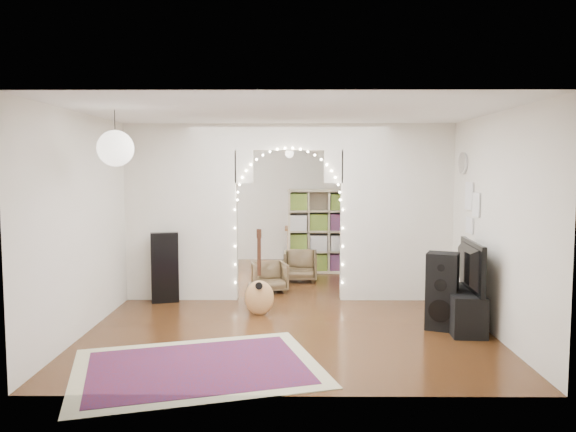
{
  "coord_description": "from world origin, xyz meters",
  "views": [
    {
      "loc": [
        0.04,
        -8.6,
        2.04
      ],
      "look_at": [
        -0.02,
        0.3,
        1.27
      ],
      "focal_mm": 35.0,
      "sensor_mm": 36.0,
      "label": 1
    }
  ],
  "objects_px": {
    "acoustic_guitar": "(259,284)",
    "dining_table": "(313,230)",
    "dining_chair_right": "(300,266)",
    "media_console": "(462,309)",
    "bookcase": "(329,231)",
    "dining_chair_left": "(270,277)",
    "floor_speaker": "(442,291)"
  },
  "relations": [
    {
      "from": "floor_speaker",
      "to": "dining_table",
      "type": "height_order",
      "value": "floor_speaker"
    },
    {
      "from": "acoustic_guitar",
      "to": "dining_table",
      "type": "distance_m",
      "value": 4.58
    },
    {
      "from": "acoustic_guitar",
      "to": "dining_chair_left",
      "type": "xyz_separation_m",
      "value": [
        0.09,
        1.47,
        -0.2
      ]
    },
    {
      "from": "acoustic_guitar",
      "to": "dining_chair_right",
      "type": "height_order",
      "value": "acoustic_guitar"
    },
    {
      "from": "dining_chair_right",
      "to": "dining_chair_left",
      "type": "bearing_deg",
      "value": -118.95
    },
    {
      "from": "dining_chair_left",
      "to": "dining_chair_right",
      "type": "xyz_separation_m",
      "value": [
        0.52,
        0.88,
        0.03
      ]
    },
    {
      "from": "media_console",
      "to": "dining_chair_right",
      "type": "bearing_deg",
      "value": 127.61
    },
    {
      "from": "bookcase",
      "to": "dining_chair_right",
      "type": "height_order",
      "value": "bookcase"
    },
    {
      "from": "dining_chair_right",
      "to": "dining_table",
      "type": "bearing_deg",
      "value": 83.32
    },
    {
      "from": "media_console",
      "to": "dining_chair_right",
      "type": "height_order",
      "value": "dining_chair_right"
    },
    {
      "from": "dining_table",
      "to": "dining_chair_right",
      "type": "height_order",
      "value": "dining_table"
    },
    {
      "from": "bookcase",
      "to": "floor_speaker",
      "type": "bearing_deg",
      "value": -65.6
    },
    {
      "from": "acoustic_guitar",
      "to": "dining_chair_right",
      "type": "distance_m",
      "value": 2.44
    },
    {
      "from": "dining_chair_right",
      "to": "media_console",
      "type": "bearing_deg",
      "value": -54.99
    },
    {
      "from": "media_console",
      "to": "dining_chair_right",
      "type": "xyz_separation_m",
      "value": [
        -2.0,
        3.0,
        0.02
      ]
    },
    {
      "from": "dining_table",
      "to": "dining_chair_left",
      "type": "distance_m",
      "value": 3.15
    },
    {
      "from": "dining_table",
      "to": "floor_speaker",
      "type": "bearing_deg",
      "value": -74.63
    },
    {
      "from": "media_console",
      "to": "dining_chair_left",
      "type": "bearing_deg",
      "value": 143.87
    },
    {
      "from": "dining_table",
      "to": "dining_chair_left",
      "type": "bearing_deg",
      "value": -105.47
    },
    {
      "from": "dining_chair_left",
      "to": "dining_table",
      "type": "bearing_deg",
      "value": 59.72
    },
    {
      "from": "acoustic_guitar",
      "to": "dining_table",
      "type": "xyz_separation_m",
      "value": [
        0.9,
        4.49,
        0.24
      ]
    },
    {
      "from": "bookcase",
      "to": "dining_chair_right",
      "type": "distance_m",
      "value": 1.17
    },
    {
      "from": "dining_table",
      "to": "dining_chair_right",
      "type": "distance_m",
      "value": 2.19
    },
    {
      "from": "floor_speaker",
      "to": "dining_table",
      "type": "bearing_deg",
      "value": 127.75
    },
    {
      "from": "bookcase",
      "to": "dining_chair_left",
      "type": "relative_size",
      "value": 3.0
    },
    {
      "from": "media_console",
      "to": "dining_chair_left",
      "type": "xyz_separation_m",
      "value": [
        -2.52,
        2.12,
        -0.01
      ]
    },
    {
      "from": "dining_table",
      "to": "dining_chair_left",
      "type": "relative_size",
      "value": 2.24
    },
    {
      "from": "acoustic_guitar",
      "to": "media_console",
      "type": "relative_size",
      "value": 1.02
    },
    {
      "from": "acoustic_guitar",
      "to": "bookcase",
      "type": "bearing_deg",
      "value": 86.56
    },
    {
      "from": "bookcase",
      "to": "dining_table",
      "type": "relative_size",
      "value": 1.34
    },
    {
      "from": "floor_speaker",
      "to": "dining_chair_left",
      "type": "relative_size",
      "value": 1.81
    },
    {
      "from": "dining_chair_left",
      "to": "media_console",
      "type": "bearing_deg",
      "value": -55.18
    }
  ]
}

